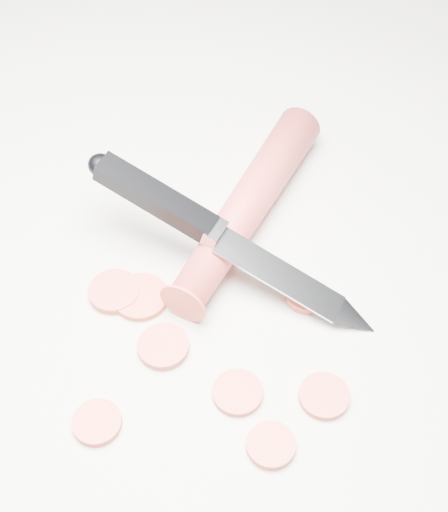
{
  "coord_description": "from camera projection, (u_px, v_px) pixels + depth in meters",
  "views": [
    {
      "loc": [
        0.02,
        -0.32,
        0.43
      ],
      "look_at": [
        0.02,
        0.01,
        0.02
      ],
      "focal_mm": 50.0,
      "sensor_mm": 36.0,
      "label": 1
    }
  ],
  "objects": [
    {
      "name": "carrot",
      "position": [
        248.0,
        205.0,
        0.56
      ],
      "size": [
        0.13,
        0.2,
        0.03
      ],
      "primitive_type": "cylinder",
      "rotation": [
        1.57,
        0.0,
        -0.5
      ],
      "color": "#C43432",
      "rests_on": "ground"
    },
    {
      "name": "carrot_slice_4",
      "position": [
        324.0,
        396.0,
        0.47
      ],
      "size": [
        0.03,
        0.03,
        0.01
      ],
      "primitive_type": "cylinder",
      "color": "#DE4A37",
      "rests_on": "ground"
    },
    {
      "name": "carrot_slice_3",
      "position": [
        306.0,
        296.0,
        0.52
      ],
      "size": [
        0.03,
        0.03,
        0.01
      ],
      "primitive_type": "cylinder",
      "color": "#DE4A37",
      "rests_on": "ground"
    },
    {
      "name": "kitchen_knife",
      "position": [
        231.0,
        240.0,
        0.51
      ],
      "size": [
        0.22,
        0.13,
        0.07
      ],
      "primitive_type": null,
      "color": "silver",
      "rests_on": "ground"
    },
    {
      "name": "carrot_slice_5",
      "position": [
        163.0,
        346.0,
        0.49
      ],
      "size": [
        0.04,
        0.04,
        0.01
      ],
      "primitive_type": "cylinder",
      "color": "#DE4A37",
      "rests_on": "ground"
    },
    {
      "name": "carrot_slice_0",
      "position": [
        114.0,
        292.0,
        0.52
      ],
      "size": [
        0.04,
        0.04,
        0.01
      ],
      "primitive_type": "cylinder",
      "color": "#DE4A37",
      "rests_on": "ground"
    },
    {
      "name": "carrot_slice_6",
      "position": [
        271.0,
        445.0,
        0.45
      ],
      "size": [
        0.03,
        0.03,
        0.01
      ],
      "primitive_type": "cylinder",
      "color": "#DE4A37",
      "rests_on": "ground"
    },
    {
      "name": "ground",
      "position": [
        192.0,
        277.0,
        0.54
      ],
      "size": [
        2.4,
        2.4,
        0.0
      ],
      "primitive_type": "plane",
      "color": "beige",
      "rests_on": "ground"
    },
    {
      "name": "carrot_slice_1",
      "position": [
        97.0,
        423.0,
        0.46
      ],
      "size": [
        0.03,
        0.03,
        0.01
      ],
      "primitive_type": "cylinder",
      "color": "#DE4A37",
      "rests_on": "ground"
    },
    {
      "name": "carrot_slice_7",
      "position": [
        238.0,
        393.0,
        0.47
      ],
      "size": [
        0.03,
        0.03,
        0.01
      ],
      "primitive_type": "cylinder",
      "color": "#DE4A37",
      "rests_on": "ground"
    },
    {
      "name": "carrot_slice_2",
      "position": [
        141.0,
        297.0,
        0.52
      ],
      "size": [
        0.04,
        0.04,
        0.01
      ],
      "primitive_type": "cylinder",
      "color": "#DE4A37",
      "rests_on": "ground"
    }
  ]
}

